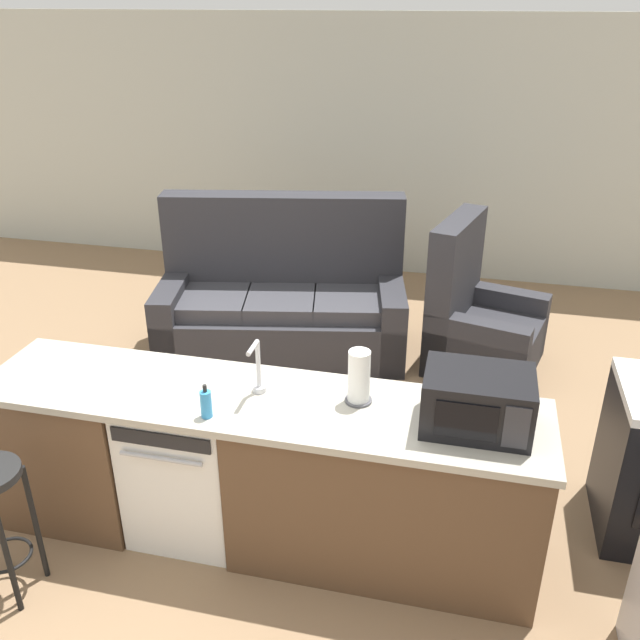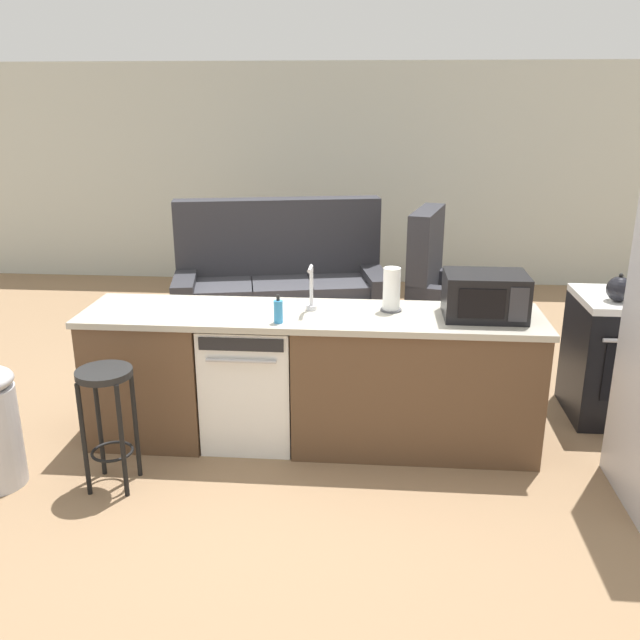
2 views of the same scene
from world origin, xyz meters
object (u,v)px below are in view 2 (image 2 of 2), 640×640
object	(u,v)px
paper_towel_roll	(392,290)
kettle	(619,289)
dishwasher	(251,380)
microwave	(485,296)
soap_bottle	(278,311)
armchair	(444,298)
stove_range	(627,357)
bar_stool	(107,403)
couch	(280,292)

from	to	relation	value
paper_towel_roll	kettle	size ratio (longest dim) A/B	1.38
dishwasher	microwave	distance (m)	1.61
soap_bottle	armchair	xyz separation A→B (m)	(1.26, 2.49, -0.62)
paper_towel_roll	microwave	bearing A→B (deg)	-8.75
microwave	soap_bottle	world-z (taller)	microwave
stove_range	paper_towel_roll	size ratio (longest dim) A/B	3.19
kettle	bar_stool	size ratio (longest dim) A/B	0.28
paper_towel_roll	bar_stool	world-z (taller)	paper_towel_roll
soap_bottle	kettle	xyz separation A→B (m)	(2.21, 0.64, 0.01)
soap_bottle	couch	xyz separation A→B (m)	(-0.33, 2.43, -0.58)
kettle	bar_stool	bearing A→B (deg)	-161.10
paper_towel_roll	bar_stool	size ratio (longest dim) A/B	0.38
kettle	couch	distance (m)	3.17
dishwasher	stove_range	xyz separation A→B (m)	(2.60, 0.55, 0.03)
soap_bottle	kettle	distance (m)	2.30
microwave	soap_bottle	size ratio (longest dim) A/B	2.84
kettle	dishwasher	bearing A→B (deg)	-170.15
dishwasher	soap_bottle	world-z (taller)	soap_bottle
paper_towel_roll	soap_bottle	size ratio (longest dim) A/B	1.60
soap_bottle	bar_stool	world-z (taller)	soap_bottle
dishwasher	bar_stool	world-z (taller)	dishwasher
dishwasher	bar_stool	size ratio (longest dim) A/B	1.14
stove_range	microwave	xyz separation A→B (m)	(-1.12, -0.55, 0.59)
paper_towel_roll	kettle	xyz separation A→B (m)	(1.53, 0.34, -0.05)
stove_range	bar_stool	xyz separation A→B (m)	(-3.32, -1.20, 0.08)
paper_towel_roll	soap_bottle	bearing A→B (deg)	-156.31
bar_stool	microwave	bearing A→B (deg)	16.59
stove_range	kettle	distance (m)	0.57
dishwasher	armchair	bearing A→B (deg)	57.05
kettle	bar_stool	world-z (taller)	kettle
paper_towel_roll	armchair	world-z (taller)	armchair
kettle	microwave	bearing A→B (deg)	-155.99
microwave	paper_towel_roll	bearing A→B (deg)	171.25
couch	paper_towel_roll	bearing A→B (deg)	-64.39
paper_towel_roll	couch	distance (m)	2.45
dishwasher	bar_stool	distance (m)	0.98
microwave	paper_towel_roll	size ratio (longest dim) A/B	1.77
stove_range	microwave	distance (m)	1.38
microwave	kettle	distance (m)	1.04
dishwasher	kettle	world-z (taller)	kettle
bar_stool	soap_bottle	bearing A→B (deg)	25.21
soap_bottle	armchair	distance (m)	2.86
kettle	armchair	world-z (taller)	armchair
paper_towel_roll	armchair	size ratio (longest dim) A/B	0.24
dishwasher	kettle	size ratio (longest dim) A/B	4.10
soap_bottle	kettle	size ratio (longest dim) A/B	0.86
bar_stool	couch	world-z (taller)	couch
dishwasher	kettle	bearing A→B (deg)	9.85
stove_range	microwave	bearing A→B (deg)	-153.82
paper_towel_roll	armchair	xyz separation A→B (m)	(0.57, 2.19, -0.69)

